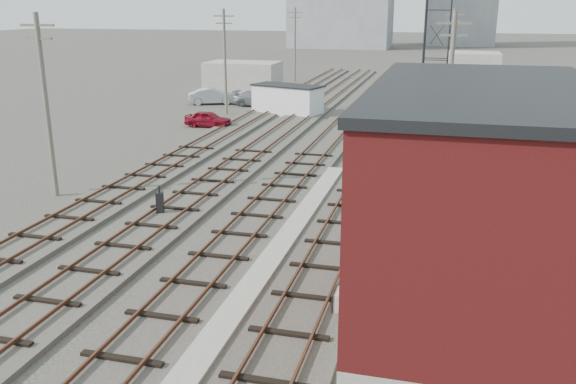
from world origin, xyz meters
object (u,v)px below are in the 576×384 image
(signal_mast, at_px, (346,231))
(site_trailer, at_px, (287,100))
(switch_stand, at_px, (160,203))
(car_grey, at_px, (258,99))
(car_red, at_px, (208,119))
(car_silver, at_px, (213,96))

(signal_mast, bearing_deg, site_trailer, 107.63)
(switch_stand, height_order, site_trailer, site_trailer)
(site_trailer, xyz_separation_m, car_grey, (-3.88, 3.67, -0.61))
(signal_mast, xyz_separation_m, switch_stand, (-9.65, 6.57, -1.97))
(switch_stand, distance_m, car_red, 21.47)
(switch_stand, xyz_separation_m, car_red, (-5.92, 20.64, -0.01))
(signal_mast, xyz_separation_m, car_grey, (-14.80, 38.03, -1.90))
(car_silver, bearing_deg, car_grey, -113.68)
(switch_stand, xyz_separation_m, car_silver, (-9.83, 31.59, 0.13))
(car_grey, bearing_deg, car_red, -179.36)
(car_silver, distance_m, car_grey, 4.68)
(switch_stand, distance_m, site_trailer, 27.83)
(switch_stand, xyz_separation_m, site_trailer, (-1.28, 27.79, 0.68))
(site_trailer, bearing_deg, car_red, -105.23)
(signal_mast, bearing_deg, car_grey, 111.27)
(signal_mast, xyz_separation_m, site_trailer, (-10.92, 34.36, -1.30))
(signal_mast, bearing_deg, car_red, 119.76)
(car_red, bearing_deg, signal_mast, -150.58)
(car_red, height_order, car_grey, car_grey)
(switch_stand, bearing_deg, signal_mast, -48.46)
(site_trailer, xyz_separation_m, car_silver, (-8.56, 3.80, -0.55))
(signal_mast, distance_m, car_silver, 42.88)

